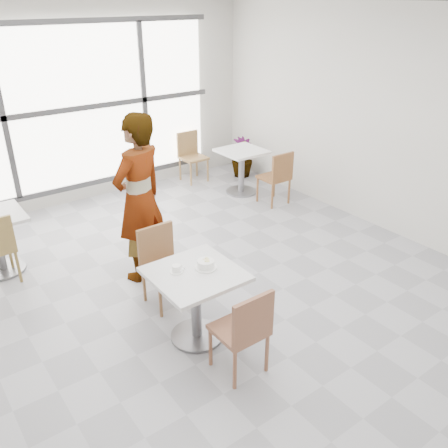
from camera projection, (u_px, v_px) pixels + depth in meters
floor at (208, 293)px, 5.38m from camera, size 7.00×7.00×0.00m
ceiling at (203, 3)px, 4.06m from camera, size 7.00×7.00×0.00m
wall_back at (77, 107)px, 7.25m from camera, size 6.00×0.00×6.00m
wall_right at (391, 124)px, 6.32m from camera, size 0.00×7.00×7.00m
window at (79, 108)px, 7.20m from camera, size 4.60×0.07×2.52m
main_table at (196, 293)px, 4.48m from camera, size 0.80×0.80×0.75m
chair_near at (245, 328)px, 4.04m from camera, size 0.42×0.42×0.87m
chair_far at (161, 260)px, 5.06m from camera, size 0.42×0.42×0.87m
oatmeal_bowl at (206, 264)px, 4.42m from camera, size 0.21×0.21×0.09m
coffee_cup at (177, 269)px, 4.37m from camera, size 0.16×0.13×0.07m
person at (140, 199)px, 5.33m from camera, size 0.83×0.69×1.97m
bg_table_right at (242, 165)px, 7.90m from camera, size 0.70×0.70×0.75m
bg_chair_right_near at (277, 175)px, 7.44m from camera, size 0.42×0.42×0.87m
bg_chair_right_far at (191, 153)px, 8.46m from camera, size 0.42×0.42×0.87m
plant_right at (242, 157)px, 8.69m from camera, size 0.45×0.45×0.71m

